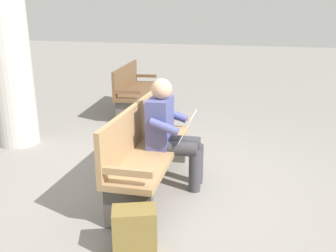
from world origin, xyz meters
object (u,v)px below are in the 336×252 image
object	(u,v)px
backpack	(134,231)
support_pillar	(5,28)
person_seated	(170,130)
bench_far	(134,89)
bench_near	(146,148)

from	to	relation	value
backpack	support_pillar	bearing A→B (deg)	-125.11
person_seated	backpack	world-z (taller)	person_seated
support_pillar	bench_far	bearing A→B (deg)	157.38
person_seated	support_pillar	xyz separation A→B (m)	(-0.61, -2.53, 1.00)
person_seated	backpack	size ratio (longest dim) A/B	2.98
bench_near	bench_far	distance (m)	3.27
backpack	support_pillar	distance (m)	3.52
backpack	bench_near	bearing A→B (deg)	-163.37
bench_near	person_seated	distance (m)	0.32
backpack	bench_far	bearing A→B (deg)	-156.78
bench_near	support_pillar	size ratio (longest dim) A/B	0.56
person_seated	bench_far	distance (m)	3.23
bench_near	person_seated	world-z (taller)	person_seated
bench_far	support_pillar	bearing A→B (deg)	-33.62
bench_near	person_seated	size ratio (longest dim) A/B	1.56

